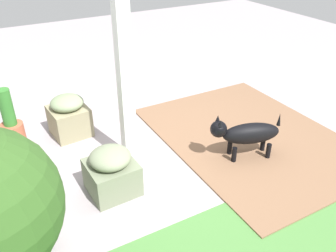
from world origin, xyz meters
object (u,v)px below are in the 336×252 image
(stone_planter_nearest, at_px, (69,116))
(terracotta_pot_tall, at_px, (11,126))
(dog, at_px, (246,133))
(porch_pillar, at_px, (123,55))
(stone_planter_mid, at_px, (112,171))

(stone_planter_nearest, distance_m, terracotta_pot_tall, 0.60)
(terracotta_pot_tall, relative_size, dog, 0.92)
(dog, bearing_deg, stone_planter_nearest, -42.94)
(porch_pillar, height_order, terracotta_pot_tall, porch_pillar)
(stone_planter_nearest, distance_m, dog, 1.94)
(stone_planter_mid, bearing_deg, porch_pillar, -131.99)
(stone_planter_nearest, relative_size, dog, 0.66)
(stone_planter_nearest, height_order, stone_planter_mid, stone_planter_nearest)
(porch_pillar, relative_size, terracotta_pot_tall, 3.38)
(stone_planter_nearest, xyz_separation_m, terracotta_pot_tall, (0.60, -0.07, 0.00))
(stone_planter_nearest, relative_size, stone_planter_mid, 1.07)
(porch_pillar, bearing_deg, stone_planter_mid, 48.01)
(porch_pillar, distance_m, stone_planter_mid, 1.02)
(terracotta_pot_tall, distance_m, dog, 2.45)
(dog, bearing_deg, terracotta_pot_tall, -34.55)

